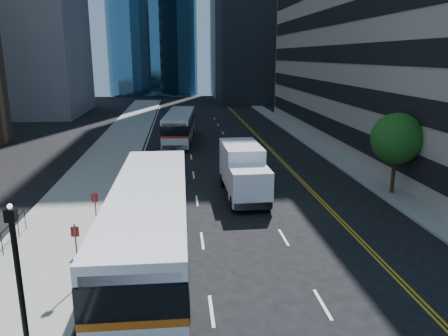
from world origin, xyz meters
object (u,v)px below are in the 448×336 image
(street_tree, at_px, (397,139))
(box_truck, at_px, (243,171))
(bus_front, at_px, (150,224))
(bus_rear, at_px, (180,126))
(lamp_post, at_px, (19,276))

(street_tree, height_order, box_truck, street_tree)
(bus_front, distance_m, box_truck, 10.40)
(bus_rear, bearing_deg, street_tree, -50.36)
(street_tree, xyz_separation_m, bus_rear, (-13.45, 19.37, -2.01))
(bus_front, height_order, bus_rear, bus_front)
(bus_front, distance_m, bus_rear, 27.81)
(lamp_post, bearing_deg, street_tree, 37.87)
(bus_front, bearing_deg, bus_rear, 87.69)
(street_tree, height_order, bus_front, street_tree)
(bus_front, bearing_deg, street_tree, 30.05)
(lamp_post, relative_size, bus_rear, 0.39)
(lamp_post, xyz_separation_m, box_truck, (8.45, 14.59, -1.04))
(lamp_post, height_order, bus_rear, lamp_post)
(lamp_post, bearing_deg, bus_rear, 82.23)
(street_tree, xyz_separation_m, lamp_post, (-18.00, -14.00, -0.92))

